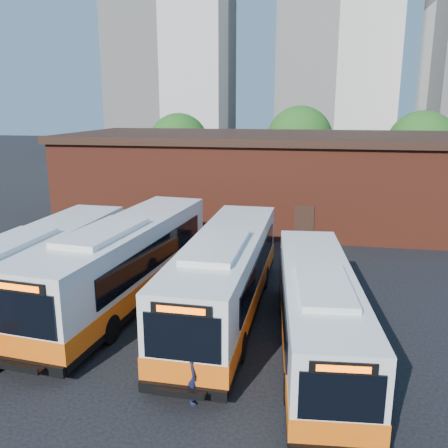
% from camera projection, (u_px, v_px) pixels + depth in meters
% --- Properties ---
extents(ground, '(220.00, 220.00, 0.00)m').
position_uv_depth(ground, '(208.00, 349.00, 16.72)').
color(ground, black).
extents(bus_west, '(3.05, 12.72, 3.44)m').
position_uv_depth(bus_west, '(34.00, 274.00, 19.63)').
color(bus_west, silver).
rests_on(bus_west, ground).
extents(bus_midwest, '(4.12, 13.62, 3.66)m').
position_uv_depth(bus_midwest, '(124.00, 265.00, 20.50)').
color(bus_midwest, silver).
rests_on(bus_midwest, ground).
extents(bus_mideast, '(2.91, 12.90, 3.50)m').
position_uv_depth(bus_mideast, '(225.00, 278.00, 19.10)').
color(bus_mideast, silver).
rests_on(bus_mideast, ground).
extents(bus_east, '(3.32, 11.52, 3.10)m').
position_uv_depth(bus_east, '(317.00, 315.00, 16.23)').
color(bus_east, silver).
rests_on(bus_east, ground).
extents(transit_worker, '(0.58, 0.78, 1.94)m').
position_uv_depth(transit_worker, '(193.00, 371.00, 13.57)').
color(transit_worker, '#131637').
rests_on(transit_worker, ground).
extents(depot_building, '(28.60, 12.60, 6.40)m').
position_uv_depth(depot_building, '(266.00, 177.00, 35.00)').
color(depot_building, maroon).
rests_on(depot_building, ground).
extents(tree_west, '(6.00, 6.00, 7.65)m').
position_uv_depth(tree_west, '(179.00, 143.00, 47.87)').
color(tree_west, '#382314').
rests_on(tree_west, ground).
extents(tree_mid, '(6.56, 6.56, 8.36)m').
position_uv_depth(tree_mid, '(300.00, 139.00, 47.56)').
color(tree_mid, '#382314').
rests_on(tree_mid, ground).
extents(tree_east, '(6.24, 6.24, 7.96)m').
position_uv_depth(tree_east, '(421.00, 146.00, 42.82)').
color(tree_east, '#382314').
rests_on(tree_east, ground).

